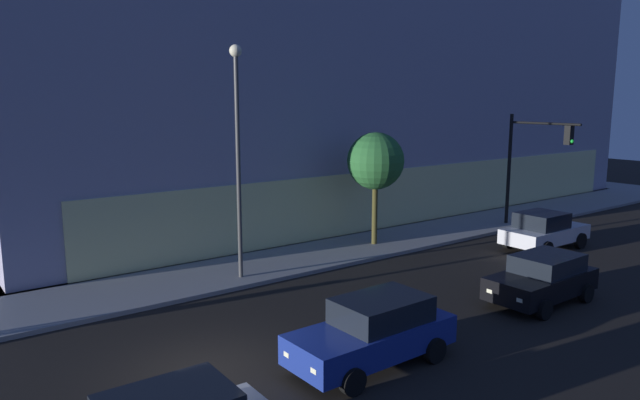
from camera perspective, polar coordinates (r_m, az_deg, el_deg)
ground_plane at (r=15.08m, az=-11.00°, el=-16.32°), size 120.00×120.00×0.00m
modern_building at (r=40.95m, az=-3.53°, el=13.56°), size 39.79×26.16×18.72m
traffic_light_far_corner at (r=31.08m, az=19.95°, el=4.38°), size 0.48×4.01×5.72m
street_lamp_sidewalk at (r=20.90m, az=-8.07°, el=6.28°), size 0.44×0.44×8.33m
sidewalk_tree at (r=25.93m, az=5.46°, el=3.78°), size 2.54×2.54×5.04m
car_blue at (r=15.02m, az=5.32°, el=-12.67°), size 4.46×2.06×1.70m
car_black at (r=20.57m, az=20.96°, el=-7.18°), size 4.06×2.09×1.58m
car_white at (r=27.82m, az=21.07°, el=-2.79°), size 4.25×2.17×1.67m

